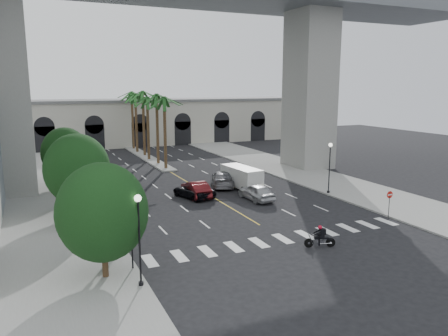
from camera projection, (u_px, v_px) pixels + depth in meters
ground at (272, 233)px, 33.43m from camera, size 140.00×140.00×0.00m
sidewalk_left at (52, 205)px, 40.79m from camera, size 8.00×100.00×0.15m
sidewalk_right at (316, 178)px, 52.90m from camera, size 8.00×100.00×0.15m
median at (147, 157)px, 67.44m from camera, size 2.00×24.00×0.20m
pier_building at (123, 122)px, 81.88m from camera, size 71.00×10.50×8.50m
bridge at (205, 21)px, 51.05m from camera, size 75.00×13.00×26.00m
palm_a at (164, 101)px, 56.80m from camera, size 3.20×3.20×10.30m
palm_b at (157, 98)px, 60.37m from camera, size 3.20×3.20×10.60m
palm_c at (147, 100)px, 63.92m from camera, size 3.20×3.20×10.10m
palm_d at (143, 95)px, 67.50m from camera, size 3.20×3.20×10.90m
palm_e at (135, 97)px, 71.07m from camera, size 3.20×3.20×10.40m
palm_f at (132, 95)px, 74.72m from camera, size 3.20×3.20×10.70m
street_tree_near at (102, 212)px, 24.74m from camera, size 5.20×5.20×6.89m
street_tree_mid at (77, 169)px, 36.35m from camera, size 5.44×5.44×7.21m
street_tree_far at (65, 153)px, 47.15m from camera, size 5.04×5.04×6.68m
lamp_post_left_near at (139, 233)px, 23.74m from camera, size 0.40×0.40×5.35m
lamp_post_left_far at (88, 167)px, 42.55m from camera, size 0.40×0.40×5.35m
lamp_post_right at (330, 164)px, 44.59m from camera, size 0.40×0.40×5.35m
traffic_signal_near at (131, 231)px, 26.16m from camera, size 0.25×0.18×3.65m
traffic_signal_far at (118, 213)px, 29.74m from camera, size 0.25×0.18×3.65m
motorcycle_rider at (321, 237)px, 30.30m from camera, size 2.09×0.91×1.58m
car_a at (256, 192)px, 42.77m from camera, size 2.08×4.83×1.62m
car_b at (196, 189)px, 43.93m from camera, size 1.86×5.01×1.64m
car_c at (193, 191)px, 43.72m from camera, size 3.61×5.41×1.38m
car_d at (223, 179)px, 48.54m from camera, size 4.44×6.41×1.72m
car_e at (127, 181)px, 48.04m from camera, size 2.78×4.69×1.50m
cargo_van at (242, 177)px, 47.30m from camera, size 2.70×5.78×2.39m
pedestrian_a at (116, 242)px, 28.70m from camera, size 0.67×0.52×1.66m
pedestrian_b at (60, 221)px, 33.15m from camera, size 0.97×0.95×1.58m
do_not_enter_sign at (390, 199)px, 36.26m from camera, size 0.61×0.06×2.47m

